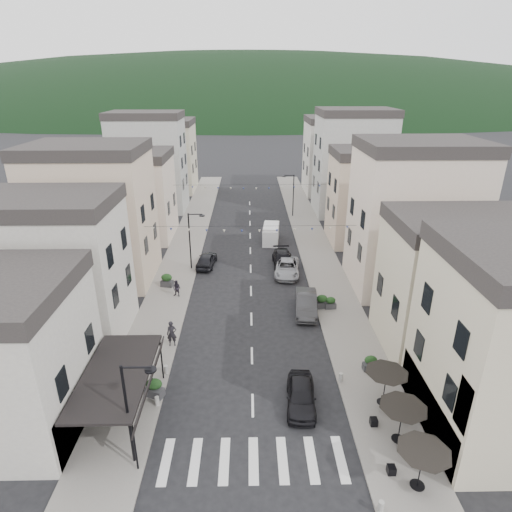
{
  "coord_description": "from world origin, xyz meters",
  "views": [
    {
      "loc": [
        -0.16,
        -14.29,
        18.21
      ],
      "look_at": [
        0.47,
        21.01,
        3.5
      ],
      "focal_mm": 30.0,
      "sensor_mm": 36.0,
      "label": 1
    }
  ],
  "objects_px": {
    "parked_car_b": "(306,303)",
    "pedestrian_a": "(172,334)",
    "parked_car_d": "(283,260)",
    "parked_car_c": "(287,268)",
    "parked_car_e": "(206,260)",
    "delivery_van": "(271,233)",
    "parked_car_a": "(301,395)",
    "pedestrian_b": "(177,289)"
  },
  "relations": [
    {
      "from": "parked_car_d",
      "to": "pedestrian_a",
      "type": "bearing_deg",
      "value": -124.5
    },
    {
      "from": "delivery_van",
      "to": "pedestrian_a",
      "type": "distance_m",
      "value": 23.29
    },
    {
      "from": "parked_car_b",
      "to": "parked_car_d",
      "type": "xyz_separation_m",
      "value": [
        -1.2,
        9.44,
        -0.07
      ]
    },
    {
      "from": "parked_car_a",
      "to": "pedestrian_a",
      "type": "height_order",
      "value": "pedestrian_a"
    },
    {
      "from": "parked_car_d",
      "to": "delivery_van",
      "type": "distance_m",
      "value": 7.53
    },
    {
      "from": "parked_car_c",
      "to": "parked_car_d",
      "type": "xyz_separation_m",
      "value": [
        -0.23,
        1.89,
        0.02
      ]
    },
    {
      "from": "parked_car_a",
      "to": "parked_car_c",
      "type": "height_order",
      "value": "parked_car_a"
    },
    {
      "from": "parked_car_a",
      "to": "parked_car_d",
      "type": "relative_size",
      "value": 0.84
    },
    {
      "from": "parked_car_c",
      "to": "parked_car_e",
      "type": "relative_size",
      "value": 1.21
    },
    {
      "from": "parked_car_b",
      "to": "delivery_van",
      "type": "bearing_deg",
      "value": 102.65
    },
    {
      "from": "parked_car_d",
      "to": "parked_car_e",
      "type": "height_order",
      "value": "parked_car_d"
    },
    {
      "from": "parked_car_c",
      "to": "parked_car_e",
      "type": "height_order",
      "value": "parked_car_e"
    },
    {
      "from": "parked_car_d",
      "to": "delivery_van",
      "type": "xyz_separation_m",
      "value": [
        -0.9,
        7.47,
        0.33
      ]
    },
    {
      "from": "parked_car_a",
      "to": "parked_car_b",
      "type": "xyz_separation_m",
      "value": [
        1.71,
        11.08,
        0.08
      ]
    },
    {
      "from": "parked_car_b",
      "to": "parked_car_c",
      "type": "distance_m",
      "value": 7.61
    },
    {
      "from": "parked_car_e",
      "to": "delivery_van",
      "type": "relative_size",
      "value": 0.9
    },
    {
      "from": "parked_car_c",
      "to": "pedestrian_a",
      "type": "height_order",
      "value": "pedestrian_a"
    },
    {
      "from": "parked_car_b",
      "to": "pedestrian_b",
      "type": "distance_m",
      "value": 11.56
    },
    {
      "from": "delivery_van",
      "to": "pedestrian_b",
      "type": "relative_size",
      "value": 3.05
    },
    {
      "from": "delivery_van",
      "to": "parked_car_c",
      "type": "bearing_deg",
      "value": -77.31
    },
    {
      "from": "parked_car_b",
      "to": "parked_car_e",
      "type": "distance_m",
      "value": 13.38
    },
    {
      "from": "parked_car_a",
      "to": "parked_car_b",
      "type": "distance_m",
      "value": 11.21
    },
    {
      "from": "delivery_van",
      "to": "parked_car_b",
      "type": "bearing_deg",
      "value": -77.12
    },
    {
      "from": "parked_car_a",
      "to": "parked_car_b",
      "type": "bearing_deg",
      "value": 85.94
    },
    {
      "from": "parked_car_b",
      "to": "pedestrian_a",
      "type": "xyz_separation_m",
      "value": [
        -10.4,
        -4.85,
        0.29
      ]
    },
    {
      "from": "parked_car_d",
      "to": "pedestrian_a",
      "type": "height_order",
      "value": "pedestrian_a"
    },
    {
      "from": "parked_car_b",
      "to": "pedestrian_b",
      "type": "relative_size",
      "value": 3.17
    },
    {
      "from": "parked_car_b",
      "to": "parked_car_e",
      "type": "xyz_separation_m",
      "value": [
        -9.2,
        9.71,
        -0.08
      ]
    },
    {
      "from": "pedestrian_b",
      "to": "parked_car_b",
      "type": "bearing_deg",
      "value": 5.65
    },
    {
      "from": "parked_car_d",
      "to": "pedestrian_b",
      "type": "bearing_deg",
      "value": -148.11
    },
    {
      "from": "parked_car_b",
      "to": "pedestrian_a",
      "type": "relative_size",
      "value": 2.5
    },
    {
      "from": "parked_car_a",
      "to": "parked_car_c",
      "type": "relative_size",
      "value": 0.83
    },
    {
      "from": "parked_car_b",
      "to": "parked_car_c",
      "type": "xyz_separation_m",
      "value": [
        -0.97,
        7.55,
        -0.09
      ]
    },
    {
      "from": "parked_car_b",
      "to": "parked_car_e",
      "type": "relative_size",
      "value": 1.15
    },
    {
      "from": "parked_car_c",
      "to": "pedestrian_b",
      "type": "relative_size",
      "value": 3.34
    },
    {
      "from": "parked_car_d",
      "to": "parked_car_c",
      "type": "bearing_deg",
      "value": -84.75
    },
    {
      "from": "delivery_van",
      "to": "pedestrian_a",
      "type": "xyz_separation_m",
      "value": [
        -8.3,
        -21.76,
        0.03
      ]
    },
    {
      "from": "parked_car_a",
      "to": "delivery_van",
      "type": "height_order",
      "value": "delivery_van"
    },
    {
      "from": "parked_car_b",
      "to": "parked_car_d",
      "type": "distance_m",
      "value": 9.51
    },
    {
      "from": "parked_car_b",
      "to": "parked_car_d",
      "type": "bearing_deg",
      "value": 102.82
    },
    {
      "from": "parked_car_a",
      "to": "parked_car_d",
      "type": "height_order",
      "value": "parked_car_d"
    },
    {
      "from": "parked_car_e",
      "to": "parked_car_d",
      "type": "bearing_deg",
      "value": -175.77
    }
  ]
}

